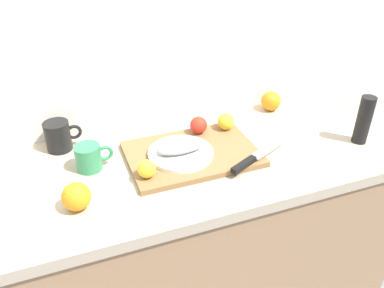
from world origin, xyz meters
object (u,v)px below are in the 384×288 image
cutting_board (192,154)px  lemon_0 (147,169)px  fish_fillet (181,147)px  chef_knife (254,158)px  orange_0 (76,197)px  coffee_mug_1 (59,136)px  white_plate (181,153)px  pepper_mill (364,120)px  coffee_mug_0 (89,157)px

cutting_board → lemon_0: bearing=-154.7°
fish_fillet → lemon_0: 0.16m
lemon_0 → chef_knife: bearing=-5.9°
fish_fillet → orange_0: (-0.36, -0.13, -0.01)m
cutting_board → coffee_mug_1: (-0.42, 0.21, 0.04)m
cutting_board → white_plate: (-0.04, -0.01, 0.02)m
chef_knife → pepper_mill: size_ratio=1.53×
pepper_mill → coffee_mug_0: bearing=169.6°
cutting_board → chef_knife: size_ratio=1.62×
cutting_board → fish_fillet: fish_fillet is taller
fish_fillet → orange_0: orange_0 is taller
cutting_board → coffee_mug_0: coffee_mug_0 is taller
white_plate → coffee_mug_1: 0.44m
cutting_board → white_plate: white_plate is taller
pepper_mill → white_plate: bearing=170.0°
coffee_mug_0 → cutting_board: bearing=-8.5°
fish_fillet → coffee_mug_0: 0.30m
chef_knife → coffee_mug_0: size_ratio=2.20×
cutting_board → pepper_mill: size_ratio=2.47×
coffee_mug_0 → lemon_0: bearing=-41.2°
cutting_board → coffee_mug_0: 0.35m
fish_fillet → lemon_0: lemon_0 is taller
white_plate → chef_knife: (0.22, -0.11, 0.00)m
white_plate → coffee_mug_0: coffee_mug_0 is taller
chef_knife → coffee_mug_1: coffee_mug_1 is taller
white_plate → coffee_mug_1: coffee_mug_1 is taller
fish_fillet → coffee_mug_0: (-0.30, 0.06, -0.01)m
fish_fillet → chef_knife: (0.22, -0.11, -0.02)m
pepper_mill → orange_0: bearing=-179.2°
orange_0 → lemon_0: bearing=13.0°
fish_fillet → coffee_mug_0: size_ratio=1.34×
fish_fillet → orange_0: size_ratio=2.00×
coffee_mug_0 → coffee_mug_1: (-0.08, 0.16, 0.01)m
coffee_mug_1 → orange_0: 0.35m
cutting_board → lemon_0: (-0.18, -0.09, 0.04)m
pepper_mill → chef_knife: bearing=179.9°
fish_fillet → pepper_mill: size_ratio=0.93×
chef_knife → cutting_board: bearing=119.1°
coffee_mug_0 → orange_0: coffee_mug_0 is taller
cutting_board → fish_fillet: bearing=-168.9°
chef_knife → pepper_mill: bearing=-25.4°
coffee_mug_0 → coffee_mug_1: size_ratio=0.97×
white_plate → pepper_mill: size_ratio=1.24×
fish_fillet → pepper_mill: (0.66, -0.12, 0.04)m
cutting_board → chef_knife: 0.21m
lemon_0 → pepper_mill: 0.80m
lemon_0 → coffee_mug_0: coffee_mug_0 is taller
coffee_mug_1 → orange_0: (0.02, -0.35, -0.01)m
fish_fillet → white_plate: bearing=0.0°
coffee_mug_1 → orange_0: bearing=-87.0°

